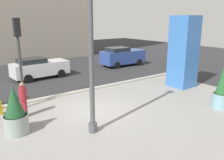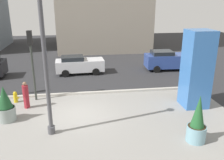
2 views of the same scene
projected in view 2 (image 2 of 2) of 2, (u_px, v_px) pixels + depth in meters
name	position (u px, v px, depth m)	size (l,w,h in m)	color
ground_plane	(78.00, 90.00, 17.79)	(60.00, 60.00, 0.00)	#2D2D30
plaza_pavement	(79.00, 132.00, 12.16)	(18.00, 10.00, 0.02)	gray
curb_strip	(78.00, 94.00, 16.94)	(18.00, 0.24, 0.16)	#B7B2A8
lamp_post	(46.00, 67.00, 10.95)	(0.44, 0.44, 7.07)	#4C4C51
art_pillar_blue	(197.00, 69.00, 14.50)	(1.48, 1.48, 4.76)	#3870BC
potted_plant_by_pillar	(197.00, 123.00, 11.09)	(0.91, 0.91, 2.33)	#7AA8B7
potted_plant_near_right	(5.00, 105.00, 13.06)	(0.99, 0.99, 2.03)	gray
fire_hydrant	(16.00, 97.00, 15.58)	(0.36, 0.26, 0.75)	gold
traffic_light_far_side	(31.00, 55.00, 15.09)	(0.28, 0.42, 4.61)	#333833
car_intersection	(79.00, 65.00, 21.58)	(4.35, 2.08, 1.63)	silver
car_passing_lane	(167.00, 60.00, 22.77)	(4.38, 2.19, 1.84)	#2D4793
pedestrian_on_sidewalk	(26.00, 94.00, 14.57)	(0.50, 0.50, 1.71)	maroon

